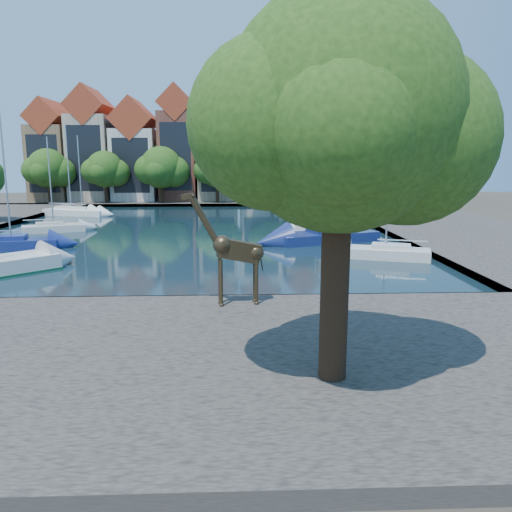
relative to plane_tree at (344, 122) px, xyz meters
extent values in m
plane|color=#38332B|center=(-7.62, 9.01, -7.67)|extent=(160.00, 160.00, 0.00)
cube|color=black|center=(-7.62, 33.01, -7.63)|extent=(38.00, 50.00, 0.08)
cube|color=#504C45|center=(-7.62, 2.01, -7.42)|extent=(50.00, 14.00, 0.50)
cube|color=#504C45|center=(-7.62, 65.01, -7.42)|extent=(60.00, 16.00, 0.50)
cube|color=#504C45|center=(17.38, 33.01, -7.42)|extent=(14.00, 52.00, 0.50)
cylinder|color=#332114|center=(-0.12, 0.01, -4.42)|extent=(0.80, 0.80, 5.50)
sphere|color=#1F4012|center=(-0.12, 0.01, 0.25)|extent=(6.40, 6.40, 6.40)
sphere|color=#1F4012|center=(1.80, 0.31, -0.39)|extent=(4.80, 4.80, 4.80)
sphere|color=#1F4012|center=(-1.88, -0.39, -0.07)|extent=(4.48, 4.48, 4.48)
cube|color=#7E6245|center=(-30.62, 65.01, -1.67)|extent=(5.39, 9.00, 11.00)
cube|color=#95491D|center=(-30.62, 65.01, 5.04)|extent=(5.44, 9.18, 5.44)
cube|color=black|center=(-30.62, 60.53, -1.67)|extent=(4.40, 0.05, 8.25)
cube|color=tan|center=(-24.62, 65.01, -0.92)|extent=(5.88, 9.00, 12.50)
cube|color=#95491D|center=(-24.62, 65.01, 6.65)|extent=(5.94, 9.18, 5.94)
cube|color=black|center=(-24.62, 60.53, -0.92)|extent=(4.80, 0.05, 9.38)
cube|color=silver|center=(-18.12, 65.01, -1.92)|extent=(6.37, 9.00, 10.50)
cube|color=#95491D|center=(-18.12, 65.01, 4.76)|extent=(6.43, 9.18, 6.43)
cube|color=black|center=(-18.12, 60.53, -1.92)|extent=(5.20, 0.05, 7.88)
cube|color=brown|center=(-11.62, 65.01, -0.67)|extent=(5.39, 9.00, 13.00)
cube|color=#95491D|center=(-11.62, 65.01, 7.04)|extent=(5.44, 9.18, 5.44)
cube|color=black|center=(-11.62, 60.53, -0.67)|extent=(4.40, 0.05, 9.75)
cube|color=tan|center=(-5.62, 65.01, -1.42)|extent=(5.88, 9.00, 11.50)
cube|color=#95491D|center=(-5.62, 65.01, 5.65)|extent=(5.94, 9.18, 5.94)
cube|color=black|center=(-5.62, 60.53, -1.42)|extent=(4.80, 0.05, 8.62)
cube|color=beige|center=(0.88, 65.01, -1.17)|extent=(6.37, 9.00, 12.00)
cube|color=#95491D|center=(0.88, 65.01, 6.26)|extent=(6.43, 9.18, 6.43)
cube|color=black|center=(0.88, 60.53, -1.17)|extent=(5.20, 0.05, 9.00)
cube|color=#8A5A42|center=(7.38, 65.01, -1.92)|extent=(5.39, 9.00, 10.50)
cube|color=#95491D|center=(7.38, 65.01, 4.54)|extent=(5.44, 9.18, 5.44)
cube|color=black|center=(7.38, 60.53, -1.92)|extent=(4.40, 0.05, 7.88)
cylinder|color=#332114|center=(-29.62, 59.51, -5.57)|extent=(0.50, 0.50, 3.20)
sphere|color=#1D4313|center=(-29.62, 59.51, -2.29)|extent=(5.60, 5.60, 5.60)
sphere|color=#1D4313|center=(-27.94, 59.81, -2.85)|extent=(4.20, 4.20, 4.20)
sphere|color=#1D4313|center=(-31.16, 59.11, -2.57)|extent=(3.92, 3.92, 3.92)
cylinder|color=#332114|center=(-21.62, 59.51, -5.57)|extent=(0.50, 0.50, 3.20)
sphere|color=#1D4313|center=(-21.62, 59.51, -2.41)|extent=(5.20, 5.20, 5.20)
sphere|color=#1D4313|center=(-20.06, 59.81, -2.93)|extent=(3.90, 3.90, 3.90)
sphere|color=#1D4313|center=(-23.05, 59.11, -2.67)|extent=(3.64, 3.64, 3.64)
cylinder|color=#332114|center=(-13.62, 59.51, -5.57)|extent=(0.50, 0.50, 3.20)
sphere|color=#1D4313|center=(-13.62, 59.51, -2.17)|extent=(6.00, 6.00, 6.00)
sphere|color=#1D4313|center=(-11.82, 59.81, -2.77)|extent=(4.50, 4.50, 4.50)
sphere|color=#1D4313|center=(-15.27, 59.11, -2.47)|extent=(4.20, 4.20, 4.20)
cylinder|color=#332114|center=(-5.62, 59.51, -5.57)|extent=(0.50, 0.50, 3.20)
sphere|color=#1D4313|center=(-5.62, 59.51, -2.35)|extent=(5.40, 5.40, 5.40)
sphere|color=#1D4313|center=(-4.00, 59.81, -2.89)|extent=(4.05, 4.05, 4.05)
sphere|color=#1D4313|center=(-7.10, 59.11, -2.62)|extent=(3.78, 3.78, 3.78)
cylinder|color=#332114|center=(2.38, 59.51, -5.57)|extent=(0.50, 0.50, 3.20)
sphere|color=#1D4313|center=(2.38, 59.51, -2.23)|extent=(5.80, 5.80, 5.80)
sphere|color=#1D4313|center=(4.12, 59.81, -2.81)|extent=(4.35, 4.35, 4.35)
sphere|color=#1D4313|center=(0.79, 59.11, -2.52)|extent=(4.06, 4.06, 4.06)
cylinder|color=#332114|center=(10.38, 59.51, -5.57)|extent=(0.50, 0.50, 3.20)
sphere|color=#1D4313|center=(10.38, 59.51, -2.41)|extent=(5.20, 5.20, 5.20)
sphere|color=#1D4313|center=(11.94, 59.81, -2.93)|extent=(3.90, 3.90, 3.90)
sphere|color=#1D4313|center=(8.95, 59.11, -2.67)|extent=(3.64, 3.64, 3.64)
cylinder|color=#382D1C|center=(-3.53, 7.17, -6.16)|extent=(0.15, 0.15, 2.02)
cylinder|color=#382D1C|center=(-3.59, 7.59, -6.16)|extent=(0.15, 0.15, 2.02)
cylinder|color=#382D1C|center=(-2.01, 7.41, -6.16)|extent=(0.15, 0.15, 2.02)
cylinder|color=#382D1C|center=(-2.07, 7.82, -6.16)|extent=(0.15, 0.15, 2.02)
cube|color=#382D1C|center=(-2.75, 7.51, -4.82)|extent=(2.01, 0.82, 1.18)
cylinder|color=#382D1C|center=(-4.17, 7.29, -3.50)|extent=(1.32, 0.48, 2.09)
cube|color=#382D1C|center=(-4.85, 7.18, -2.48)|extent=(0.58, 0.26, 0.32)
cube|color=navy|center=(-19.62, 23.83, -7.11)|extent=(6.95, 3.55, 0.97)
cube|color=navy|center=(-19.62, 23.83, -6.79)|extent=(3.16, 2.15, 0.54)
cylinder|color=#B2B2B7|center=(-19.62, 23.83, -2.07)|extent=(0.13, 0.13, 9.55)
cube|color=silver|center=(-19.73, 32.87, -7.18)|extent=(5.73, 3.72, 0.83)
cube|color=silver|center=(-19.73, 32.87, -6.90)|extent=(2.69, 2.09, 0.46)
cylinder|color=#B2B2B7|center=(-19.73, 32.87, -2.98)|extent=(0.11, 0.11, 7.93)
cube|color=white|center=(-22.62, 46.87, -7.10)|extent=(6.52, 3.44, 0.97)
cube|color=white|center=(-22.62, 46.87, -6.78)|extent=(2.98, 2.06, 0.54)
cylinder|color=#B2B2B7|center=(-22.62, 46.87, -1.90)|extent=(0.13, 0.13, 9.87)
cube|color=white|center=(-21.13, 46.26, -7.13)|extent=(5.99, 3.45, 0.91)
cube|color=white|center=(-21.13, 46.26, -6.83)|extent=(2.76, 2.01, 0.51)
cylinder|color=#B2B2B7|center=(-21.13, 46.26, -2.58)|extent=(0.12, 0.12, 8.59)
cube|color=silver|center=(7.20, 19.35, -7.15)|extent=(6.14, 3.75, 0.89)
cube|color=silver|center=(7.20, 19.35, -6.85)|extent=(2.86, 2.15, 0.49)
cylinder|color=#B2B2B7|center=(7.20, 19.35, -1.95)|extent=(0.12, 0.12, 9.89)
cube|color=navy|center=(4.38, 26.35, -7.09)|extent=(9.00, 5.80, 1.00)
cube|color=navy|center=(4.38, 26.35, -6.75)|extent=(4.21, 3.27, 0.56)
cylinder|color=#B2B2B7|center=(4.38, 26.35, -1.18)|extent=(0.13, 0.13, 11.26)
cube|color=white|center=(5.84, 32.09, -7.10)|extent=(6.70, 3.47, 0.99)
cube|color=white|center=(5.84, 32.09, -6.77)|extent=(3.05, 2.09, 0.55)
cylinder|color=#B2B2B7|center=(5.84, 32.09, -2.26)|extent=(0.13, 0.13, 9.12)
cube|color=silver|center=(6.34, 43.32, -7.18)|extent=(4.32, 2.09, 0.82)
cube|color=silver|center=(6.34, 43.32, -6.91)|extent=(1.95, 1.29, 0.45)
cylinder|color=#B2B2B7|center=(6.34, 43.32, -3.11)|extent=(0.11, 0.11, 7.69)
camera|label=1|loc=(-2.85, -13.44, -0.96)|focal=35.00mm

